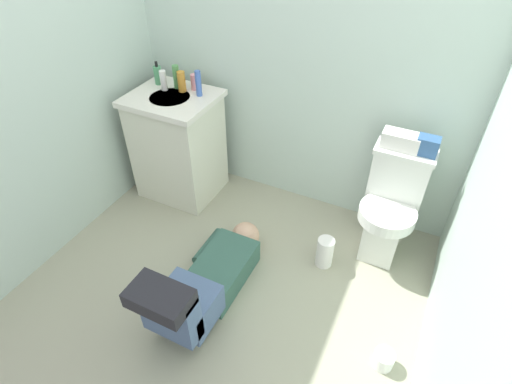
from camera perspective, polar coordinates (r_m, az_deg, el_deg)
name	(u,v)px	position (r m, az deg, el deg)	size (l,w,h in m)	color
ground_plane	(225,286)	(2.67, -4.31, -12.96)	(2.84, 3.08, 0.04)	#9A9A80
wall_back	(300,40)	(2.76, 6.21, 20.32)	(2.50, 0.08, 2.40)	silver
wall_left	(22,68)	(2.67, -29.85, 14.83)	(0.08, 2.08, 2.40)	silver
toilet	(390,207)	(2.74, 18.23, -1.94)	(0.36, 0.46, 0.75)	silver
vanity_cabinet	(178,145)	(3.14, -10.82, 6.51)	(0.60, 0.52, 0.82)	silver
faucet	(182,81)	(3.03, -10.32, 15.00)	(0.02, 0.02, 0.10)	silver
person_plumber	(204,282)	(2.45, -7.24, -12.39)	(0.39, 1.06, 0.52)	#33594C
tissue_box	(401,140)	(2.57, 19.60, 6.81)	(0.22, 0.11, 0.10)	silver
toiletry_bag	(428,146)	(2.57, 22.86, 5.97)	(0.12, 0.09, 0.11)	#33598C
soap_dispenser	(158,75)	(3.12, -13.55, 15.63)	(0.06, 0.06, 0.17)	#4C9865
bottle_white	(163,80)	(3.02, -12.82, 14.97)	(0.05, 0.05, 0.14)	white
bottle_green	(176,77)	(3.02, -11.07, 15.52)	(0.05, 0.05, 0.16)	#539752
bottle_amber	(182,82)	(2.97, -10.36, 14.95)	(0.06, 0.06, 0.14)	orange
bottle_pink	(195,82)	(2.99, -8.57, 14.97)	(0.05, 0.05, 0.11)	pink
bottle_blue	(198,83)	(2.88, -8.06, 14.79)	(0.04, 0.04, 0.18)	#4165B8
paper_towel_roll	(325,252)	(2.71, 9.59, -8.29)	(0.11, 0.11, 0.22)	white
toilet_paper_roll	(383,359)	(2.41, 17.39, -21.41)	(0.11, 0.11, 0.10)	white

